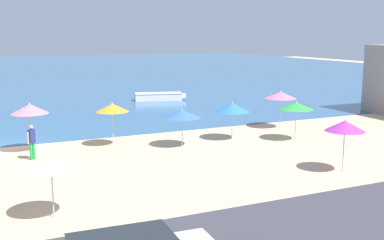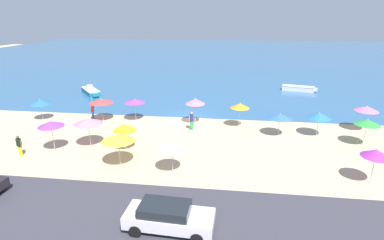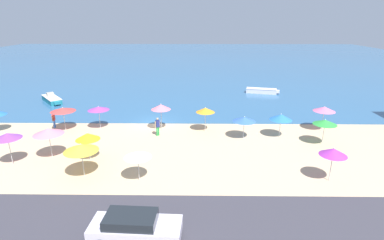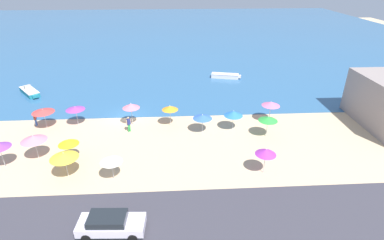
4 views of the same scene
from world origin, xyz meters
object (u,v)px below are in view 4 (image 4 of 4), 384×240
at_px(beach_umbrella_6, 43,111).
at_px(beach_umbrella_9, 75,108).
at_px(skiff_offshore, 225,76).
at_px(beach_umbrella_8, 233,113).
at_px(beach_umbrella_10, 111,160).
at_px(beach_umbrella_1, 202,117).
at_px(beach_umbrella_11, 271,104).
at_px(skiff_nearshore, 30,92).
at_px(beach_umbrella_0, 170,108).
at_px(beach_umbrella_2, 266,152).
at_px(beach_umbrella_13, 64,156).
at_px(beach_umbrella_14, 131,106).
at_px(beach_umbrella_3, 33,138).
at_px(bather_0, 129,123).
at_px(parked_car_1, 111,224).
at_px(beach_umbrella_5, 268,119).
at_px(bather_1, 35,118).
at_px(beach_umbrella_4, 68,142).

relative_size(beach_umbrella_6, beach_umbrella_9, 1.02).
bearing_deg(skiff_offshore, beach_umbrella_8, -96.39).
bearing_deg(beach_umbrella_10, beach_umbrella_1, 43.21).
distance_m(beach_umbrella_10, beach_umbrella_11, 19.54).
height_order(beach_umbrella_11, skiff_nearshore, beach_umbrella_11).
height_order(beach_umbrella_9, skiff_nearshore, beach_umbrella_9).
bearing_deg(beach_umbrella_0, beach_umbrella_8, -10.85).
distance_m(beach_umbrella_2, beach_umbrella_13, 17.36).
bearing_deg(beach_umbrella_10, beach_umbrella_13, 172.47).
bearing_deg(beach_umbrella_14, beach_umbrella_3, -141.28).
height_order(beach_umbrella_2, beach_umbrella_13, beach_umbrella_13).
distance_m(beach_umbrella_13, bather_0, 9.15).
xyz_separation_m(beach_umbrella_8, parked_car_1, (-11.07, -14.42, -1.14)).
bearing_deg(beach_umbrella_9, beach_umbrella_10, -60.45).
height_order(beach_umbrella_5, beach_umbrella_11, beach_umbrella_11).
relative_size(beach_umbrella_5, beach_umbrella_10, 1.09).
height_order(beach_umbrella_8, beach_umbrella_14, beach_umbrella_14).
height_order(beach_umbrella_0, beach_umbrella_6, beach_umbrella_0).
relative_size(beach_umbrella_6, beach_umbrella_14, 0.90).
distance_m(beach_umbrella_5, bather_1, 26.49).
bearing_deg(beach_umbrella_6, beach_umbrella_9, 9.16).
relative_size(beach_umbrella_4, skiff_nearshore, 0.52).
xyz_separation_m(beach_umbrella_0, beach_umbrella_11, (11.82, 0.37, 0.04)).
relative_size(beach_umbrella_2, beach_umbrella_5, 1.05).
height_order(beach_umbrella_8, beach_umbrella_10, beach_umbrella_8).
relative_size(beach_umbrella_6, beach_umbrella_8, 1.05).
bearing_deg(beach_umbrella_1, parked_car_1, -118.38).
height_order(beach_umbrella_10, beach_umbrella_14, beach_umbrella_14).
bearing_deg(skiff_nearshore, beach_umbrella_5, -24.28).
xyz_separation_m(beach_umbrella_5, beach_umbrella_9, (-21.30, 3.88, 0.04)).
xyz_separation_m(beach_umbrella_13, bather_0, (4.34, 7.96, -1.19)).
bearing_deg(beach_umbrella_6, beach_umbrella_5, -7.69).
xyz_separation_m(beach_umbrella_13, bather_1, (-6.72, 10.12, -1.30)).
bearing_deg(beach_umbrella_6, beach_umbrella_2, -23.41).
bearing_deg(parked_car_1, beach_umbrella_3, 132.11).
bearing_deg(beach_umbrella_13, beach_umbrella_3, 140.73).
bearing_deg(beach_umbrella_5, bather_0, 172.73).
bearing_deg(beach_umbrella_8, beach_umbrella_2, -80.98).
distance_m(beach_umbrella_5, beach_umbrella_10, 16.72).
height_order(beach_umbrella_10, beach_umbrella_13, beach_umbrella_13).
relative_size(beach_umbrella_0, skiff_offshore, 0.51).
xyz_separation_m(beach_umbrella_1, beach_umbrella_5, (6.89, -1.38, 0.22)).
height_order(beach_umbrella_8, beach_umbrella_11, beach_umbrella_11).
xyz_separation_m(beach_umbrella_4, skiff_offshore, (18.49, 22.92, -1.60)).
relative_size(bather_0, parked_car_1, 0.39).
xyz_separation_m(beach_umbrella_3, parked_car_1, (8.70, -9.63, -1.42)).
height_order(beach_umbrella_2, beach_umbrella_10, beach_umbrella_2).
bearing_deg(beach_umbrella_1, skiff_offshore, 73.14).
distance_m(beach_umbrella_2, beach_umbrella_9, 21.83).
bearing_deg(beach_umbrella_5, beach_umbrella_3, -172.65).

